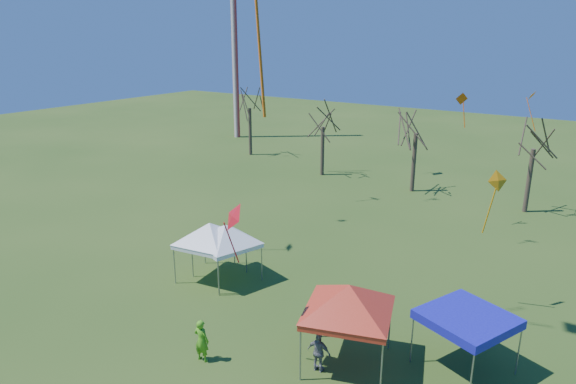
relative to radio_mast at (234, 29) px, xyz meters
name	(u,v)px	position (x,y,z in m)	size (l,w,h in m)	color
ground	(244,352)	(28.00, -34.00, -12.50)	(140.00, 140.00, 0.00)	#2F4D18
radio_mast	(234,29)	(0.00, 0.00, 0.00)	(0.70, 0.70, 25.00)	silver
tree_0	(249,91)	(7.15, -6.62, -6.01)	(3.83, 3.83, 8.44)	#3D2D21
tree_1	(323,109)	(17.23, -9.35, -6.71)	(3.42, 3.42, 7.54)	#3D2D21
tree_2	(418,112)	(25.63, -9.62, -6.21)	(3.71, 3.71, 8.18)	#3D2D21
tree_3	(537,126)	(34.03, -9.96, -6.42)	(3.59, 3.59, 7.91)	#3D2D21
tent_white_west	(210,227)	(22.62, -29.86, -9.70)	(3.89, 3.89, 3.46)	gray
tent_white_mid	(226,228)	(23.33, -29.48, -9.77)	(3.66, 3.66, 3.39)	gray
tent_red	(349,290)	(31.67, -32.40, -9.41)	(4.14, 4.14, 3.82)	gray
tent_blue	(467,319)	(35.40, -30.25, -10.43)	(3.74, 3.74, 2.25)	gray
person_green	(202,340)	(26.99, -35.27, -11.64)	(0.63, 0.41, 1.72)	#4FA91B
person_grey	(319,352)	(31.02, -33.36, -11.71)	(0.92, 0.38, 1.58)	slate
kite_1	(233,217)	(28.37, -34.85, -6.53)	(1.19, 1.03, 2.34)	red
kite_22	(532,97)	(33.68, -11.35, -4.40)	(0.85, 0.88, 2.68)	#FF630D
kite_19	(462,100)	(30.42, -15.48, -4.37)	(0.78, 0.76, 2.15)	#E2540B
kite_17	(498,182)	(34.88, -25.15, -6.57)	(0.91, 0.97, 2.91)	orange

